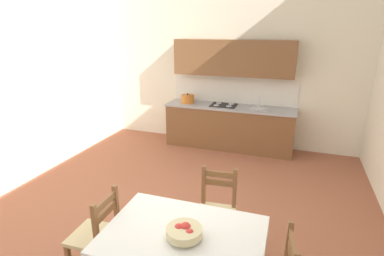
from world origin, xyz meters
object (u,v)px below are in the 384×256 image
kitchen_cabinetry (230,108)px  fruit_bowl (184,232)px  dining_table (183,245)px  dining_chair_tv_side (97,235)px  dining_chair_kitchen_side (216,212)px

kitchen_cabinetry → fruit_bowl: bearing=-82.8°
kitchen_cabinetry → fruit_bowl: kitchen_cabinetry is taller
dining_table → fruit_bowl: bearing=-60.1°
kitchen_cabinetry → dining_chair_tv_side: 3.93m
kitchen_cabinetry → dining_chair_kitchen_side: kitchen_cabinetry is taller
dining_chair_kitchen_side → dining_chair_tv_side: bearing=-142.4°
kitchen_cabinetry → fruit_bowl: (0.50, -3.98, -0.04)m
dining_chair_kitchen_side → fruit_bowl: dining_chair_kitchen_side is taller
kitchen_cabinetry → dining_chair_tv_side: (-0.48, -3.88, -0.41)m
dining_chair_kitchen_side → dining_chair_tv_side: 1.30m
fruit_bowl → dining_chair_tv_side: bearing=173.8°
fruit_bowl → kitchen_cabinetry: bearing=97.2°
dining_table → dining_chair_kitchen_side: size_ratio=1.49×
kitchen_cabinetry → dining_table: bearing=-83.1°
dining_chair_kitchen_side → kitchen_cabinetry: bearing=100.1°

